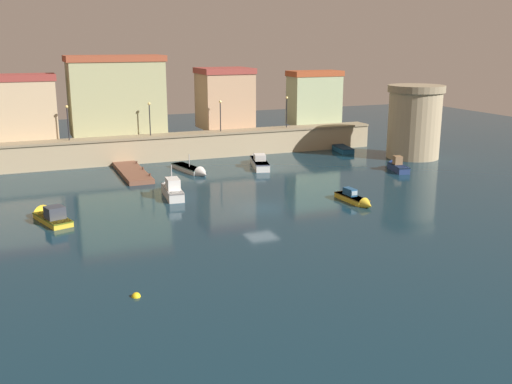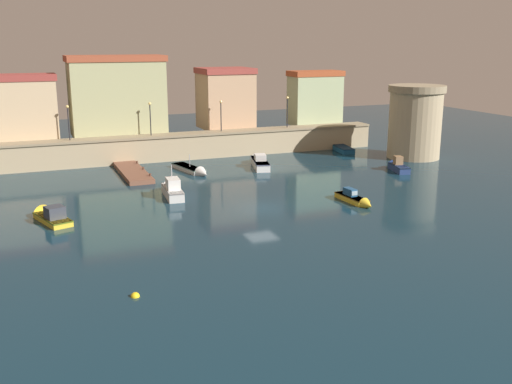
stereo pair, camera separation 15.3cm
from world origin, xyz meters
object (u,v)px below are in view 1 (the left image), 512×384
object	(u,v)px
moored_boat_1	(171,189)
moored_boat_5	(259,161)
moored_boat_2	(356,199)
moored_boat_4	(339,147)
moored_boat_6	(193,170)
mooring_buoy_0	(136,297)
quay_lamp_1	(150,114)
quay_lamp_2	(220,111)
quay_lamp_0	(68,117)
fortress_tower	(414,121)
quay_lamp_3	(287,107)
moored_boat_0	(49,215)
moored_boat_3	(396,166)

from	to	relation	value
moored_boat_1	moored_boat_5	bearing A→B (deg)	-48.70
moored_boat_1	moored_boat_2	world-z (taller)	moored_boat_1
moored_boat_4	moored_boat_6	xyz separation A→B (m)	(-21.07, -5.98, -0.08)
moored_boat_1	mooring_buoy_0	bearing A→B (deg)	165.24
quay_lamp_1	quay_lamp_2	distance (m)	8.51
quay_lamp_0	moored_boat_5	xyz separation A→B (m)	(19.43, -7.28, -4.98)
fortress_tower	moored_boat_2	distance (m)	23.19
quay_lamp_1	quay_lamp_3	distance (m)	17.23
quay_lamp_0	moored_boat_0	xyz separation A→B (m)	(-3.55, -20.17, -5.11)
moored_boat_5	moored_boat_3	bearing A→B (deg)	-106.09
moored_boat_3	moored_boat_5	distance (m)	15.03
moored_boat_0	moored_boat_5	xyz separation A→B (m)	(22.98, 12.89, 0.13)
quay_lamp_3	mooring_buoy_0	size ratio (longest dim) A/B	7.68
quay_lamp_0	mooring_buoy_0	distance (m)	37.40
moored_boat_2	moored_boat_5	distance (m)	17.68
moored_boat_4	moored_boat_6	size ratio (longest dim) A/B	0.91
moored_boat_6	mooring_buoy_0	xyz separation A→B (m)	(-11.75, -29.08, -0.26)
mooring_buoy_0	moored_boat_3	bearing A→B (deg)	34.26
moored_boat_2	moored_boat_4	xyz separation A→B (m)	(11.52, 22.92, 0.01)
moored_boat_4	mooring_buoy_0	bearing A→B (deg)	146.51
quay_lamp_3	moored_boat_1	bearing A→B (deg)	-139.20
fortress_tower	moored_boat_2	xyz separation A→B (m)	(-17.06, -15.18, -4.00)
moored_boat_0	moored_boat_1	size ratio (longest dim) A/B	0.98
quay_lamp_2	moored_boat_3	xyz separation A→B (m)	(14.89, -14.92, -4.95)
moored_boat_2	moored_boat_4	world-z (taller)	moored_boat_2
quay_lamp_1	mooring_buoy_0	world-z (taller)	quay_lamp_1
quay_lamp_1	moored_boat_2	distance (m)	28.20
quay_lamp_0	moored_boat_4	world-z (taller)	quay_lamp_0
quay_lamp_0	moored_boat_6	bearing A→B (deg)	-34.04
quay_lamp_3	moored_boat_1	world-z (taller)	quay_lamp_3
moored_boat_0	moored_boat_4	distance (m)	40.64
quay_lamp_1	moored_boat_2	world-z (taller)	quay_lamp_1
quay_lamp_2	quay_lamp_3	bearing A→B (deg)	0.00
fortress_tower	quay_lamp_2	size ratio (longest dim) A/B	2.32
mooring_buoy_0	moored_boat_2	bearing A→B (deg)	29.67
quay_lamp_1	moored_boat_0	xyz separation A→B (m)	(-12.52, -20.17, -5.09)
moored_boat_2	moored_boat_4	bearing A→B (deg)	149.97
quay_lamp_2	moored_boat_0	bearing A→B (deg)	-136.20
quay_lamp_2	moored_boat_5	bearing A→B (deg)	-75.01
moored_boat_3	mooring_buoy_0	world-z (taller)	moored_boat_3
moored_boat_1	moored_boat_6	size ratio (longest dim) A/B	0.86
fortress_tower	moored_boat_0	distance (m)	43.34
moored_boat_0	moored_boat_5	bearing A→B (deg)	-78.64
quay_lamp_3	moored_boat_0	xyz separation A→B (m)	(-29.75, -20.17, -5.14)
moored_boat_2	moored_boat_3	world-z (taller)	moored_boat_3
moored_boat_1	moored_boat_2	distance (m)	16.41
quay_lamp_2	moored_boat_6	world-z (taller)	quay_lamp_2
quay_lamp_0	quay_lamp_3	xyz separation A→B (m)	(26.21, 0.00, 0.02)
quay_lamp_1	moored_boat_1	size ratio (longest dim) A/B	0.65
quay_lamp_0	moored_boat_0	world-z (taller)	quay_lamp_0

